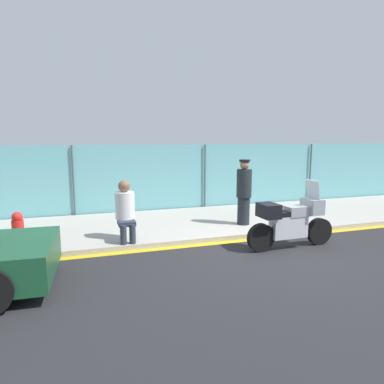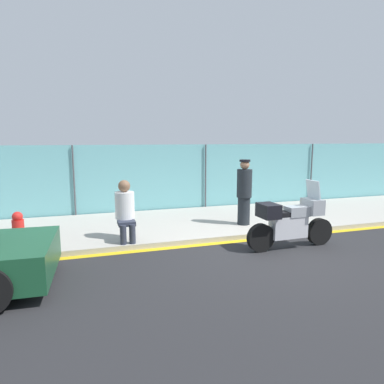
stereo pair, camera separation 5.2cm
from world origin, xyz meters
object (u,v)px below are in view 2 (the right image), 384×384
at_px(officer_standing, 244,192).
at_px(person_seated_on_curb, 125,207).
at_px(fire_hydrant, 18,228).
at_px(motorcycle, 291,221).

relative_size(officer_standing, person_seated_on_curb, 1.28).
xyz_separation_m(officer_standing, fire_hydrant, (-5.47, 0.01, -0.54)).
distance_m(officer_standing, fire_hydrant, 5.50).
bearing_deg(motorcycle, person_seated_on_curb, 156.76).
relative_size(person_seated_on_curb, fire_hydrant, 1.94).
xyz_separation_m(person_seated_on_curb, fire_hydrant, (-2.29, 0.45, -0.40)).
relative_size(motorcycle, fire_hydrant, 3.05).
relative_size(motorcycle, officer_standing, 1.23).
xyz_separation_m(officer_standing, person_seated_on_curb, (-3.18, -0.44, -0.14)).
bearing_deg(person_seated_on_curb, officer_standing, 7.95).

